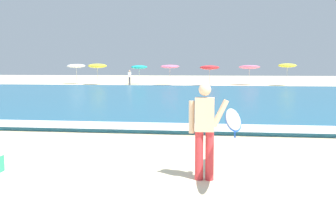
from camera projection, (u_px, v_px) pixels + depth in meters
The scene contains 12 objects.
ground_plane at pixel (23, 184), 7.15m from camera, with size 160.00×160.00×0.00m, color beige.
sea at pixel (170, 97), 26.37m from camera, with size 120.00×28.00×0.14m, color #1E6084.
surf_foam at pixel (115, 125), 13.15m from camera, with size 120.00×1.55×0.01m, color white.
surfer_with_board at pixel (217, 123), 7.26m from camera, with size 0.93×2.50×1.73m.
beach_umbrella_0 at pixel (76, 66), 46.57m from camera, with size 2.06×2.07×2.27m.
beach_umbrella_1 at pixel (97, 66), 44.78m from camera, with size 2.04×2.04×2.28m.
beach_umbrella_2 at pixel (139, 67), 45.55m from camera, with size 1.82×1.83×2.12m.
beach_umbrella_3 at pixel (170, 67), 43.15m from camera, with size 2.00×2.01×2.18m.
beach_umbrella_4 at pixel (210, 68), 42.20m from camera, with size 2.01×2.02×2.11m.
beach_umbrella_5 at pixel (249, 67), 43.79m from camera, with size 2.26×2.28×2.18m.
beach_umbrella_6 at pixel (287, 66), 42.05m from camera, with size 1.83×1.84×2.31m.
beachgoer_near_row_left at pixel (130, 77), 44.17m from camera, with size 0.32×0.20×1.58m.
Camera 1 is at (3.46, -6.58, 2.03)m, focal length 44.07 mm.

